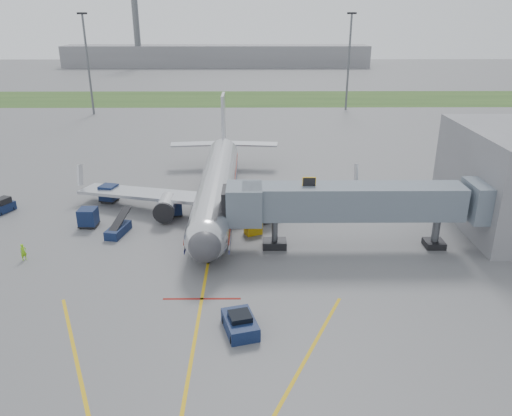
{
  "coord_description": "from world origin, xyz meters",
  "views": [
    {
      "loc": [
        3.9,
        -37.17,
        20.67
      ],
      "look_at": [
        4.27,
        6.92,
        3.2
      ],
      "focal_mm": 35.0,
      "sensor_mm": 36.0,
      "label": 1
    }
  ],
  "objects_px": {
    "baggage_tug": "(4,206)",
    "airliner": "(217,185)",
    "belt_loader": "(118,229)",
    "ramp_worker": "(23,252)",
    "pushback_tug": "(240,324)"
  },
  "relations": [
    {
      "from": "baggage_tug",
      "to": "airliner",
      "type": "bearing_deg",
      "value": 2.86
    },
    {
      "from": "belt_loader",
      "to": "ramp_worker",
      "type": "bearing_deg",
      "value": -142.17
    },
    {
      "from": "airliner",
      "to": "belt_loader",
      "type": "bearing_deg",
      "value": -142.7
    },
    {
      "from": "baggage_tug",
      "to": "pushback_tug",
      "type": "bearing_deg",
      "value": -39.99
    },
    {
      "from": "pushback_tug",
      "to": "belt_loader",
      "type": "height_order",
      "value": "belt_loader"
    },
    {
      "from": "belt_loader",
      "to": "baggage_tug",
      "type": "bearing_deg",
      "value": 156.94
    },
    {
      "from": "baggage_tug",
      "to": "belt_loader",
      "type": "xyz_separation_m",
      "value": [
        14.05,
        -5.98,
        -0.22
      ]
    },
    {
      "from": "airliner",
      "to": "baggage_tug",
      "type": "bearing_deg",
      "value": -177.14
    },
    {
      "from": "airliner",
      "to": "ramp_worker",
      "type": "xyz_separation_m",
      "value": [
        -16.41,
        -12.61,
        -1.88
      ]
    },
    {
      "from": "baggage_tug",
      "to": "ramp_worker",
      "type": "bearing_deg",
      "value": -58.42
    },
    {
      "from": "ramp_worker",
      "to": "belt_loader",
      "type": "bearing_deg",
      "value": -12.54
    },
    {
      "from": "airliner",
      "to": "baggage_tug",
      "type": "xyz_separation_m",
      "value": [
        -23.44,
        -1.17,
        -1.92
      ]
    },
    {
      "from": "pushback_tug",
      "to": "baggage_tug",
      "type": "relative_size",
      "value": 1.41
    },
    {
      "from": "pushback_tug",
      "to": "belt_loader",
      "type": "distance_m",
      "value": 20.45
    },
    {
      "from": "airliner",
      "to": "baggage_tug",
      "type": "distance_m",
      "value": 23.55
    }
  ]
}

